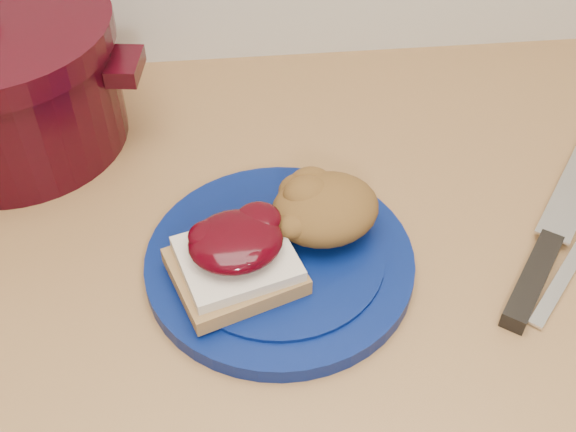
{
  "coord_description": "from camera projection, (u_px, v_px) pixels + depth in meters",
  "views": [
    {
      "loc": [
        -0.08,
        0.98,
        1.43
      ],
      "look_at": [
        -0.03,
        1.45,
        0.95
      ],
      "focal_mm": 45.0,
      "sensor_mm": 36.0,
      "label": 1
    }
  ],
  "objects": [
    {
      "name": "pepper_grinder",
      "position": [
        2.0,
        91.0,
        0.79
      ],
      "size": [
        0.07,
        0.07,
        0.13
      ],
      "rotation": [
        0.0,
        0.0,
        0.4
      ],
      "color": "black",
      "rests_on": "wood_countertop"
    },
    {
      "name": "butter_knife",
      "position": [
        570.0,
        266.0,
        0.69
      ],
      "size": [
        0.13,
        0.14,
        0.0
      ],
      "primitive_type": "cube",
      "rotation": [
        0.0,
        0.0,
        0.85
      ],
      "color": "silver",
      "rests_on": "wood_countertop"
    },
    {
      "name": "sandwich",
      "position": [
        236.0,
        257.0,
        0.64
      ],
      "size": [
        0.13,
        0.13,
        0.05
      ],
      "rotation": [
        0.0,
        0.0,
        0.24
      ],
      "color": "olive",
      "rests_on": "plate"
    },
    {
      "name": "stuffing_mound",
      "position": [
        325.0,
        209.0,
        0.69
      ],
      "size": [
        0.12,
        0.11,
        0.05
      ],
      "primitive_type": "ellipsoid",
      "rotation": [
        0.0,
        0.0,
        0.24
      ],
      "color": "brown",
      "rests_on": "plate"
    },
    {
      "name": "dutch_oven",
      "position": [
        3.0,
        81.0,
        0.78
      ],
      "size": [
        0.31,
        0.29,
        0.17
      ],
      "rotation": [
        0.0,
        0.0,
        -0.14
      ],
      "color": "black",
      "rests_on": "wood_countertop"
    },
    {
      "name": "chef_knife",
      "position": [
        546.0,
        250.0,
        0.7
      ],
      "size": [
        0.21,
        0.28,
        0.02
      ],
      "rotation": [
        0.0,
        0.0,
        0.93
      ],
      "color": "black",
      "rests_on": "wood_countertop"
    },
    {
      "name": "plate",
      "position": [
        280.0,
        262.0,
        0.69
      ],
      "size": [
        0.31,
        0.31,
        0.02
      ],
      "primitive_type": "cylinder",
      "rotation": [
        0.0,
        0.0,
        0.24
      ],
      "color": "#05134D",
      "rests_on": "wood_countertop"
    }
  ]
}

